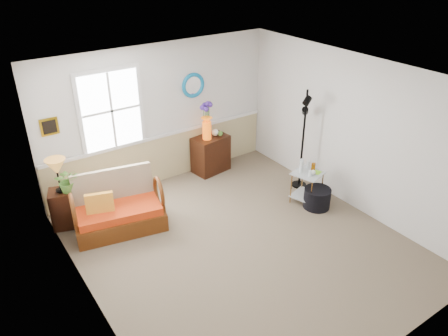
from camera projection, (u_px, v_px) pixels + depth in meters
floor at (241, 244)px, 6.69m from camera, size 4.50×5.00×0.01m
ceiling at (245, 79)px, 5.46m from camera, size 4.50×5.00×0.01m
walls at (243, 170)px, 6.08m from camera, size 4.51×5.01×2.60m
wainscot at (164, 158)px, 8.28m from camera, size 4.46×0.02×0.90m
chair_rail at (162, 136)px, 8.05m from camera, size 4.46×0.04×0.06m
window at (111, 111)px, 7.28m from camera, size 1.14×0.06×1.44m
picture at (49, 127)px, 6.80m from camera, size 0.28×0.03×0.28m
mirror at (193, 85)px, 8.02m from camera, size 0.47×0.07×0.47m
loveseat at (118, 204)px, 6.86m from camera, size 1.52×1.05×0.91m
throw_pillow at (100, 206)px, 6.70m from camera, size 0.44×0.23×0.42m
lamp_stand at (63, 209)px, 6.98m from camera, size 0.46×0.46×0.64m
table_lamp at (58, 176)px, 6.69m from camera, size 0.33×0.33×0.57m
potted_plant at (68, 183)px, 6.76m from camera, size 0.45×0.48×0.31m
cabinet at (211, 154)px, 8.62m from camera, size 0.74×0.53×0.74m
flower_vase at (207, 121)px, 8.19m from camera, size 0.22×0.22×0.73m
side_table at (307, 187)px, 7.62m from camera, size 0.58×0.58×0.59m
tabletop_items at (309, 166)px, 7.47m from camera, size 0.48×0.48×0.22m
floor_lamp at (303, 140)px, 7.82m from camera, size 0.34×0.34×1.88m
ottoman at (317, 198)px, 7.53m from camera, size 0.48×0.48×0.35m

